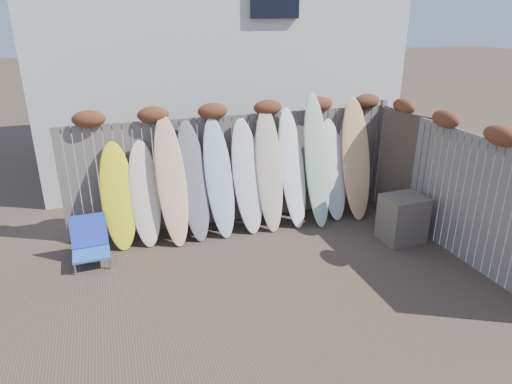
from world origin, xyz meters
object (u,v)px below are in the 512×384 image
object	(u,v)px
lattice_panel	(411,170)
surfboard_0	(118,196)
wooden_crate	(402,218)
beach_chair	(90,242)

from	to	relation	value
lattice_panel	surfboard_0	size ratio (longest dim) A/B	1.12
wooden_crate	surfboard_0	size ratio (longest dim) A/B	0.44
beach_chair	lattice_panel	bearing A→B (deg)	-2.51
lattice_panel	beach_chair	bearing A→B (deg)	156.12
wooden_crate	lattice_panel	size ratio (longest dim) A/B	0.39
beach_chair	lattice_panel	xyz separation A→B (m)	(5.59, -0.24, 0.67)
beach_chair	surfboard_0	size ratio (longest dim) A/B	0.41
beach_chair	surfboard_0	xyz separation A→B (m)	(0.50, 0.47, 0.53)
beach_chair	lattice_panel	distance (m)	5.63
surfboard_0	beach_chair	bearing A→B (deg)	-137.64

